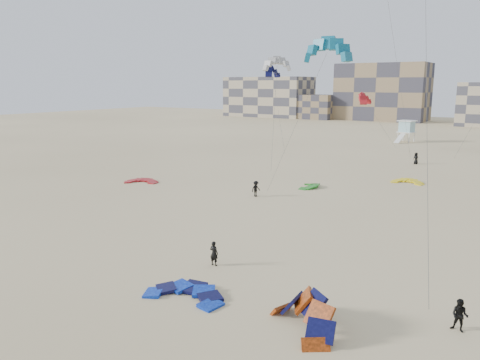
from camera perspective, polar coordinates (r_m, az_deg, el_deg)
The scene contains 18 objects.
ground at distance 27.71m, azimuth -6.91°, elevation -13.01°, with size 320.00×320.00×0.00m, color beige.
kite_ground_blue at distance 26.75m, azimuth -6.65°, elevation -13.94°, with size 4.17×4.35×0.64m, color blue, non-canonical shape.
kite_ground_orange at distance 23.71m, azimuth 7.61°, elevation -17.52°, with size 4.34×3.28×2.83m, color #D84911, non-canonical shape.
kite_ground_red at distance 57.09m, azimuth -11.90°, elevation -0.27°, with size 3.59×3.80×0.51m, color red, non-canonical shape.
kite_ground_green at distance 53.81m, azimuth 8.38°, elevation -0.86°, with size 3.14×3.29×0.73m, color #20922B, non-canonical shape.
kite_ground_yellow at distance 58.95m, azimuth 19.72°, elevation -0.34°, with size 3.39×3.53×0.69m, color #FFF41C, non-canonical shape.
kitesurfer_main at distance 30.52m, azimuth -3.19°, elevation -8.91°, with size 0.59×0.39×1.63m, color black.
kitesurfer_b at distance 25.18m, azimuth 25.22°, elevation -14.72°, with size 0.78×0.61×1.61m, color black.
kitesurfer_c at distance 48.71m, azimuth 1.95°, elevation -1.06°, with size 1.06×0.61×1.65m, color black.
kitesurfer_e at distance 73.22m, azimuth 20.66°, elevation 2.49°, with size 0.83×0.54×1.70m, color black.
kite_fly_teal_a at distance 45.82m, azimuth 10.57°, elevation 15.05°, with size 7.31×4.89×14.96m.
kite_fly_grey at distance 65.75m, azimuth 4.54°, elevation 13.77°, with size 6.59×10.89×14.51m.
kite_fly_navy at distance 80.84m, azimuth 3.96°, elevation 12.92°, with size 8.21×8.55×13.88m.
kite_fly_red at distance 80.66m, azimuth 14.95°, elevation 9.45°, with size 7.31×4.17×9.69m.
lifeguard_tower_far at distance 100.96m, azimuth 19.63°, elevation 5.62°, with size 3.58×6.22×4.33m.
condo_west_a at distance 172.39m, azimuth 3.51°, elevation 10.09°, with size 30.00×15.00×14.00m, color tan.
condo_west_b at distance 159.97m, azimuth 16.95°, elevation 10.22°, with size 28.00×14.00×18.00m, color #887252.
condo_fill_left at distance 161.56m, azimuth 9.35°, elevation 8.79°, with size 12.00×10.00×8.00m, color #887252.
Camera 1 is at (16.54, -19.03, 11.50)m, focal length 35.00 mm.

